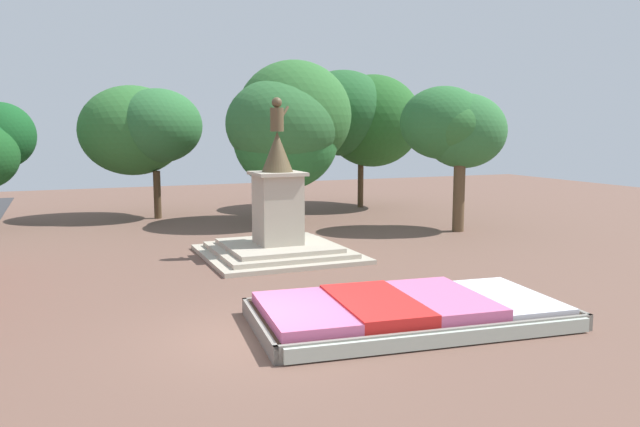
{
  "coord_description": "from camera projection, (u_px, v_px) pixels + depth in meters",
  "views": [
    {
      "loc": [
        -3.69,
        -12.2,
        4.39
      ],
      "look_at": [
        2.85,
        3.49,
        2.06
      ],
      "focal_mm": 35.0,
      "sensor_mm": 36.0,
      "label": 1
    }
  ],
  "objects": [
    {
      "name": "park_tree_mid_canopy",
      "position": [
        142.0,
        129.0,
        30.19
      ],
      "size": [
        5.77,
        5.31,
        6.46
      ],
      "color": "#4C3823",
      "rests_on": "ground_plane"
    },
    {
      "name": "park_tree_behind_statue",
      "position": [
        453.0,
        127.0,
        26.59
      ],
      "size": [
        4.52,
        3.9,
        6.18
      ],
      "color": "brown",
      "rests_on": "ground_plane"
    },
    {
      "name": "flower_planter",
      "position": [
        406.0,
        312.0,
        14.14
      ],
      "size": [
        7.44,
        4.33,
        0.6
      ],
      "color": "#38281C",
      "rests_on": "ground_plane"
    },
    {
      "name": "ground_plane",
      "position": [
        259.0,
        338.0,
        13.16
      ],
      "size": [
        72.66,
        72.66,
        0.0
      ],
      "primitive_type": "plane",
      "color": "brown"
    },
    {
      "name": "park_tree_far_left",
      "position": [
        289.0,
        124.0,
        28.53
      ],
      "size": [
        6.01,
        5.73,
        7.51
      ],
      "color": "brown",
      "rests_on": "ground_plane"
    },
    {
      "name": "park_tree_far_right",
      "position": [
        359.0,
        119.0,
        34.51
      ],
      "size": [
        7.01,
        6.41,
        7.52
      ],
      "color": "#4C3823",
      "rests_on": "ground_plane"
    },
    {
      "name": "statue_monument",
      "position": [
        278.0,
        225.0,
        21.42
      ],
      "size": [
        5.04,
        5.04,
        5.42
      ],
      "color": "#B4A995",
      "rests_on": "ground_plane"
    }
  ]
}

